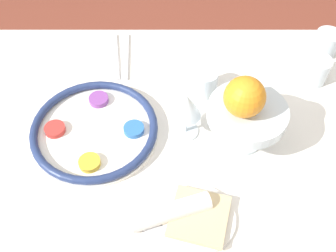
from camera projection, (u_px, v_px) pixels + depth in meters
ground_plane at (176, 247)px, 1.58m from camera, size 8.00×8.00×0.00m
dining_table at (177, 204)px, 1.28m from camera, size 1.30×0.82×0.76m
seder_plate at (95, 129)px, 0.97m from camera, size 0.31×0.31×0.03m
wine_glass at (187, 107)px, 0.91m from camera, size 0.07×0.07×0.13m
fruit_stand at (247, 116)px, 0.90m from camera, size 0.18×0.18×0.11m
orange_fruit at (245, 97)px, 0.84m from camera, size 0.09×0.09×0.09m
bread_plate at (199, 217)px, 0.83m from camera, size 0.16×0.16×0.02m
napkin_roll at (171, 212)px, 0.83m from camera, size 0.18×0.09×0.04m
cup_near at (316, 70)px, 1.07m from camera, size 0.07×0.07×0.07m
cup_mid at (204, 82)px, 1.04m from camera, size 0.07×0.07×0.07m
cup_far at (326, 43)px, 1.13m from camera, size 0.07×0.07×0.07m
fork_left at (115, 56)px, 1.15m from camera, size 0.04×0.19×0.01m
fork_right at (125, 56)px, 1.15m from camera, size 0.03×0.19×0.01m
spoon at (171, 233)px, 0.82m from camera, size 0.17×0.06×0.01m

